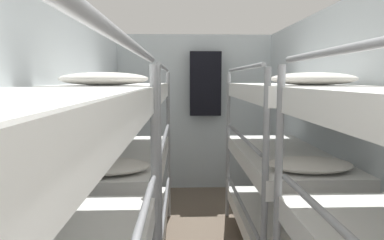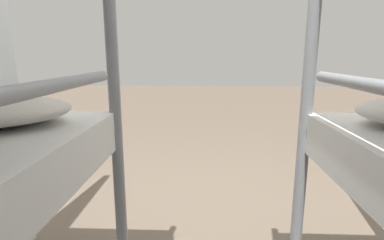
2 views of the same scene
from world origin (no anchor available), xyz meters
name	(u,v)px [view 2 (image 2 of 2)]	position (x,y,z in m)	size (l,w,h in m)	color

